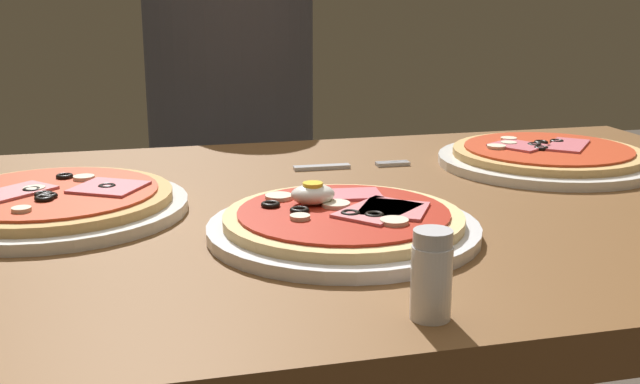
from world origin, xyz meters
The scene contains 7 objects.
dining_table centered at (0.00, 0.00, 0.64)m, with size 1.26×0.73×0.77m.
pizza_foreground centered at (0.02, -0.11, 0.78)m, with size 0.26×0.26×0.05m.
pizza_across_left centered at (-0.25, 0.04, 0.78)m, with size 0.28×0.28×0.03m.
pizza_across_right centered at (0.37, 0.12, 0.78)m, with size 0.29×0.29×0.03m.
fork centered at (0.10, 0.17, 0.77)m, with size 0.16×0.02×0.00m.
salt_shaker centered at (0.03, -0.31, 0.80)m, with size 0.03×0.03×0.07m.
diner_person centered at (0.03, 0.71, 0.56)m, with size 0.32×0.32×1.18m.
Camera 1 is at (-0.18, -0.80, 1.00)m, focal length 44.01 mm.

